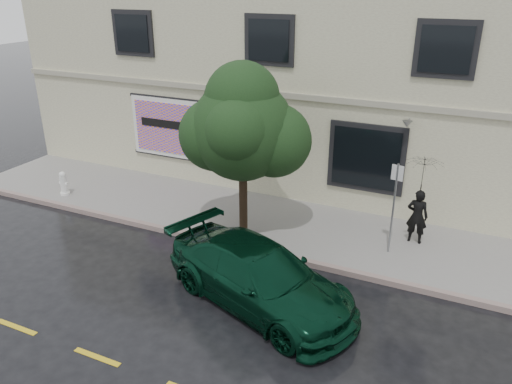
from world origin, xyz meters
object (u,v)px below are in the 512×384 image
at_px(pedestrian, 417,216).
at_px(street_tree, 242,130).
at_px(fire_hydrant, 64,183).
at_px(car, 259,276).

xyz_separation_m(pedestrian, street_tree, (-4.54, -1.51, 2.28)).
height_order(pedestrian, street_tree, street_tree).
height_order(street_tree, fire_hydrant, street_tree).
bearing_deg(street_tree, pedestrian, 18.34).
height_order(car, street_tree, street_tree).
distance_m(car, street_tree, 4.06).
bearing_deg(car, fire_hydrant, 92.75).
height_order(car, pedestrian, pedestrian).
bearing_deg(fire_hydrant, pedestrian, -14.42).
distance_m(car, pedestrian, 5.07).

